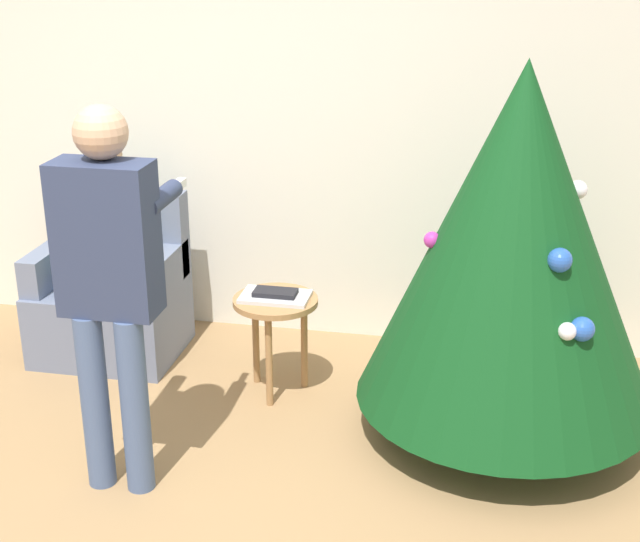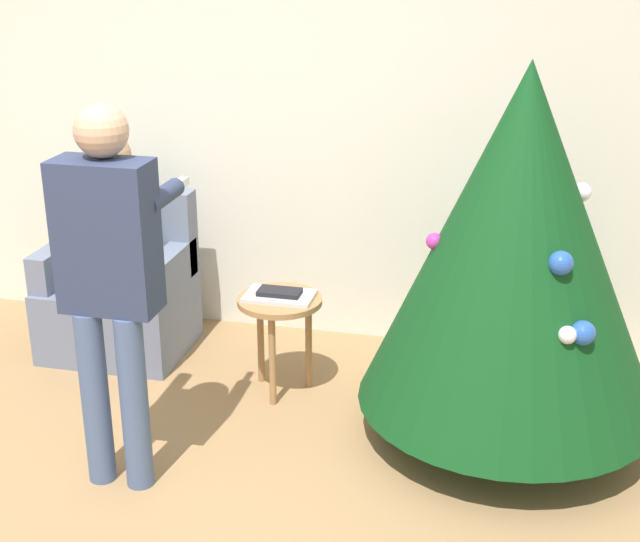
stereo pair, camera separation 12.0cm
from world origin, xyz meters
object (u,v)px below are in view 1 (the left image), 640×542
(side_stool, at_px, (276,313))
(person_seated, at_px, (105,241))
(armchair, at_px, (112,297))
(christmas_tree, at_px, (514,239))
(person_standing, at_px, (109,270))

(side_stool, bearing_deg, person_seated, 164.87)
(armchair, bearing_deg, christmas_tree, -12.45)
(christmas_tree, xyz_separation_m, side_stool, (-1.15, 0.18, -0.54))
(person_standing, xyz_separation_m, side_stool, (0.46, 0.90, -0.54))
(christmas_tree, relative_size, side_stool, 3.38)
(person_seated, height_order, side_stool, person_seated)
(armchair, bearing_deg, person_seated, -90.00)
(person_seated, bearing_deg, christmas_tree, -11.90)
(christmas_tree, height_order, person_seated, christmas_tree)
(christmas_tree, relative_size, person_seated, 1.44)
(christmas_tree, xyz_separation_m, armchair, (-2.19, 0.48, -0.66))
(armchair, relative_size, person_seated, 0.73)
(armchair, distance_m, person_standing, 1.49)
(christmas_tree, bearing_deg, side_stool, 171.07)
(christmas_tree, distance_m, person_standing, 1.77)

